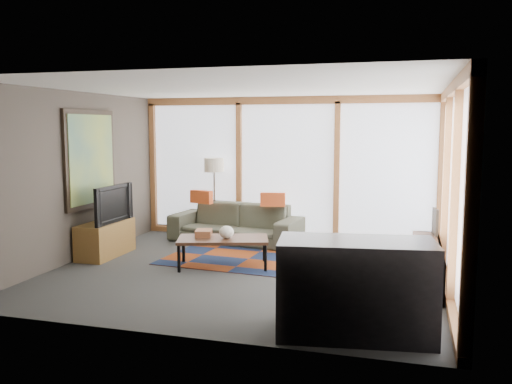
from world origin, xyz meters
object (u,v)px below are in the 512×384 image
(coffee_table, at_px, (223,252))
(television, at_px, (108,204))
(bookshelf, at_px, (426,264))
(sofa, at_px, (236,223))
(bar_counter, at_px, (356,288))
(floor_lamp, at_px, (214,197))
(tv_console, at_px, (106,239))

(coffee_table, bearing_deg, television, 176.24)
(bookshelf, distance_m, television, 4.86)
(bookshelf, height_order, television, television)
(sofa, bearing_deg, bar_counter, -49.54)
(bookshelf, xyz_separation_m, television, (-4.82, 0.15, 0.60))
(floor_lamp, xyz_separation_m, tv_console, (-1.13, -1.95, -0.46))
(floor_lamp, xyz_separation_m, bar_counter, (3.05, -4.21, -0.26))
(sofa, xyz_separation_m, tv_console, (-1.67, -1.57, -0.06))
(sofa, height_order, tv_console, sofa)
(sofa, bearing_deg, bookshelf, -20.95)
(floor_lamp, distance_m, coffee_table, 2.34)
(floor_lamp, relative_size, tv_console, 1.34)
(bookshelf, height_order, tv_console, tv_console)
(coffee_table, bearing_deg, sofa, 102.10)
(coffee_table, height_order, bar_counter, bar_counter)
(coffee_table, distance_m, tv_console, 2.05)
(sofa, height_order, floor_lamp, floor_lamp)
(coffee_table, bearing_deg, floor_lamp, 113.57)
(bookshelf, height_order, bar_counter, bar_counter)
(television, xyz_separation_m, bar_counter, (4.10, -2.25, -0.37))
(coffee_table, relative_size, tv_console, 1.19)
(tv_console, relative_size, television, 1.07)
(television, bearing_deg, tv_console, 85.24)
(floor_lamp, bearing_deg, tv_console, -120.04)
(tv_console, relative_size, bar_counter, 0.73)
(sofa, bearing_deg, floor_lamp, 152.53)
(coffee_table, height_order, television, television)
(coffee_table, bearing_deg, tv_console, 176.15)
(tv_console, distance_m, television, 0.58)
(bar_counter, bearing_deg, television, 143.11)
(bookshelf, bearing_deg, tv_console, 178.16)
(tv_console, xyz_separation_m, television, (0.08, -0.01, 0.57))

